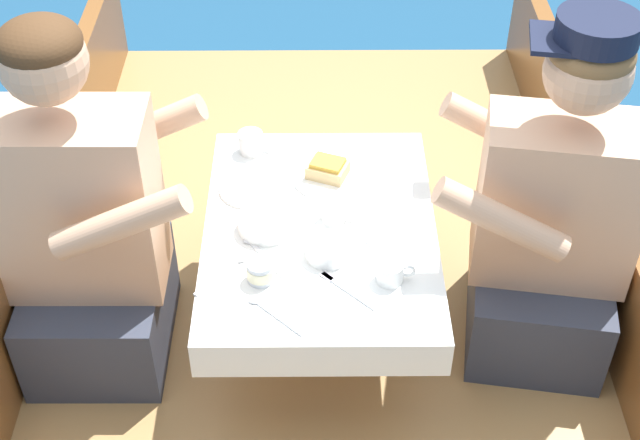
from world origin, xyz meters
name	(u,v)px	position (x,y,z in m)	size (l,w,h in m)	color
ground_plane	(320,407)	(0.00, 0.00, 0.00)	(60.00, 60.00, 0.00)	navy
boat_deck	(320,370)	(0.00, 0.00, 0.18)	(1.71, 3.15, 0.36)	#A87F4C
gunwale_port	(19,288)	(-0.83, 0.00, 0.54)	(0.06, 3.15, 0.36)	brown
gunwale_starboard	(620,285)	(0.83, 0.00, 0.54)	(0.06, 3.15, 0.36)	brown
cockpit_table	(320,238)	(0.00, -0.01, 0.72)	(0.60, 0.82, 0.41)	#B2B2B7
person_port	(86,234)	(-0.60, -0.03, 0.77)	(0.52, 0.44, 1.02)	#333847
person_starboard	(551,226)	(0.60, 0.00, 0.76)	(0.57, 0.51, 1.00)	#333847
plate_sandwich	(328,176)	(0.02, 0.19, 0.77)	(0.20, 0.20, 0.01)	white
plate_bread	(250,188)	(-0.19, 0.14, 0.77)	(0.17, 0.17, 0.01)	white
sandwich	(328,168)	(0.02, 0.19, 0.80)	(0.12, 0.11, 0.05)	tan
bowl_port_near	(328,249)	(0.02, -0.12, 0.79)	(0.11, 0.11, 0.04)	white
bowl_starboard_near	(265,223)	(-0.14, -0.02, 0.79)	(0.14, 0.14, 0.04)	white
coffee_cup_port	(251,142)	(-0.19, 0.32, 0.80)	(0.10, 0.07, 0.06)	white
coffee_cup_starboard	(391,272)	(0.17, -0.20, 0.79)	(0.09, 0.07, 0.05)	white
coffee_cup_center	(334,209)	(0.04, 0.02, 0.80)	(0.09, 0.06, 0.07)	white
tin_can	(260,271)	(-0.14, -0.20, 0.79)	(0.07, 0.07, 0.05)	silver
utensil_spoon_center	(259,250)	(-0.15, -0.10, 0.77)	(0.11, 0.15, 0.01)	silver
utensil_fork_port	(343,287)	(0.05, -0.23, 0.77)	(0.13, 0.13, 0.00)	silver
utensil_knife_port	(378,253)	(0.14, -0.11, 0.77)	(0.09, 0.15, 0.00)	silver
utensil_spoon_port	(227,269)	(-0.23, -0.17, 0.77)	(0.12, 0.14, 0.01)	silver
utensil_knife_starboard	(315,306)	(-0.01, -0.29, 0.77)	(0.07, 0.16, 0.00)	silver
utensil_spoon_starboard	(268,309)	(-0.12, -0.30, 0.77)	(0.13, 0.13, 0.01)	silver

